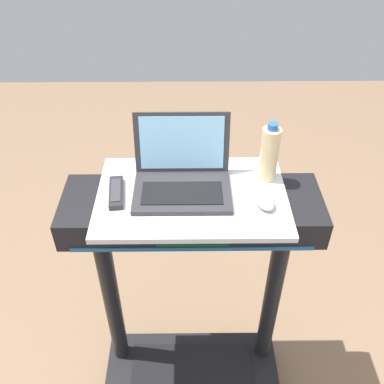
{
  "coord_description": "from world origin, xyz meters",
  "views": [
    {
      "loc": [
        -0.01,
        -0.42,
        2.09
      ],
      "look_at": [
        0.0,
        0.65,
        1.2
      ],
      "focal_mm": 40.44,
      "sensor_mm": 36.0,
      "label": 1
    }
  ],
  "objects_px": {
    "water_bottle": "(269,154)",
    "laptop": "(182,176)",
    "computer_mouse": "(264,201)",
    "tv_remote": "(116,192)"
  },
  "relations": [
    {
      "from": "laptop",
      "to": "water_bottle",
      "type": "distance_m",
      "value": 0.31
    },
    {
      "from": "computer_mouse",
      "to": "tv_remote",
      "type": "xyz_separation_m",
      "value": [
        -0.49,
        0.05,
        -0.01
      ]
    },
    {
      "from": "computer_mouse",
      "to": "tv_remote",
      "type": "bearing_deg",
      "value": 159.28
    },
    {
      "from": "laptop",
      "to": "tv_remote",
      "type": "distance_m",
      "value": 0.23
    },
    {
      "from": "computer_mouse",
      "to": "water_bottle",
      "type": "height_order",
      "value": "water_bottle"
    },
    {
      "from": "computer_mouse",
      "to": "water_bottle",
      "type": "xyz_separation_m",
      "value": [
        0.03,
        0.14,
        0.09
      ]
    },
    {
      "from": "computer_mouse",
      "to": "tv_remote",
      "type": "distance_m",
      "value": 0.49
    },
    {
      "from": "water_bottle",
      "to": "laptop",
      "type": "bearing_deg",
      "value": -170.74
    },
    {
      "from": "laptop",
      "to": "tv_remote",
      "type": "height_order",
      "value": "laptop"
    },
    {
      "from": "water_bottle",
      "to": "tv_remote",
      "type": "distance_m",
      "value": 0.53
    }
  ]
}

